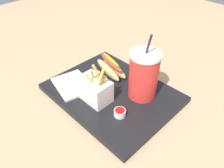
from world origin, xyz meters
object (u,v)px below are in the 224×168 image
(soda_cup, at_px, (144,75))
(hot_dog_1, at_px, (111,67))
(ketchup_cup_1, at_px, (120,112))
(napkin_stack, at_px, (72,85))
(fries_basket, at_px, (95,89))

(soda_cup, xyz_separation_m, hot_dog_1, (-0.17, 0.01, -0.06))
(soda_cup, bearing_deg, ketchup_cup_1, -82.88)
(soda_cup, distance_m, ketchup_cup_1, 0.14)
(soda_cup, relative_size, napkin_stack, 1.63)
(soda_cup, bearing_deg, napkin_stack, -145.67)
(ketchup_cup_1, bearing_deg, fries_basket, -178.06)
(hot_dog_1, bearing_deg, fries_basket, -63.75)
(hot_dog_1, height_order, ketchup_cup_1, hot_dog_1)
(fries_basket, height_order, ketchup_cup_1, fries_basket)
(soda_cup, relative_size, fries_basket, 1.61)
(ketchup_cup_1, xyz_separation_m, napkin_stack, (-0.22, -0.02, -0.01))
(ketchup_cup_1, bearing_deg, hot_dog_1, 142.57)
(ketchup_cup_1, bearing_deg, napkin_stack, -175.75)
(soda_cup, xyz_separation_m, napkin_stack, (-0.20, -0.14, -0.08))
(fries_basket, height_order, napkin_stack, fries_basket)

